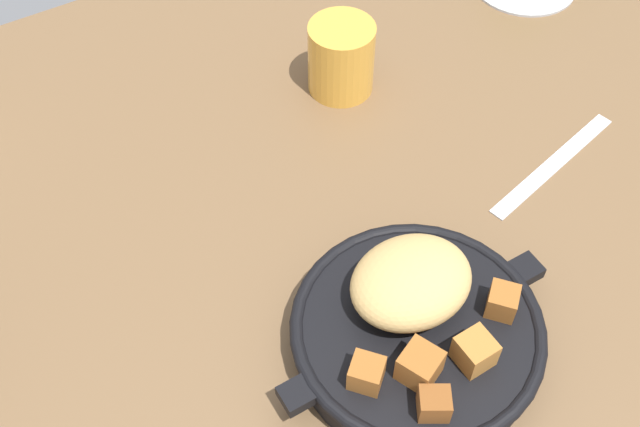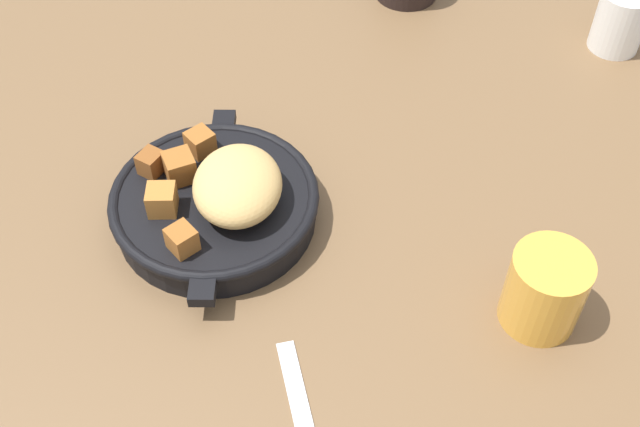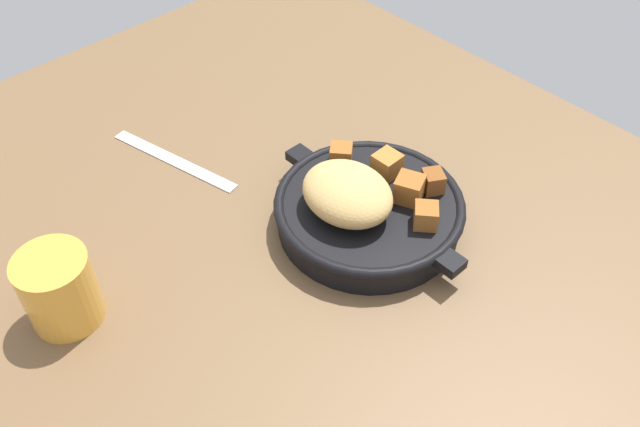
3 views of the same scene
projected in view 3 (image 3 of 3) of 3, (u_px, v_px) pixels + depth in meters
The scene contains 4 objects.
ground_plane at pixel (295, 293), 72.42cm from camera, with size 112.39×97.30×2.40cm, color brown.
cast_iron_skillet at pixel (366, 207), 75.61cm from camera, with size 25.36×21.09×8.34cm.
butter_knife at pixel (174, 160), 85.36cm from camera, with size 18.91×1.60×0.36cm, color silver.
juice_glass_amber at pixel (59, 289), 66.11cm from camera, with size 7.16×7.16×8.04cm, color gold.
Camera 3 is at (-34.76, 28.91, 56.05)cm, focal length 38.72 mm.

